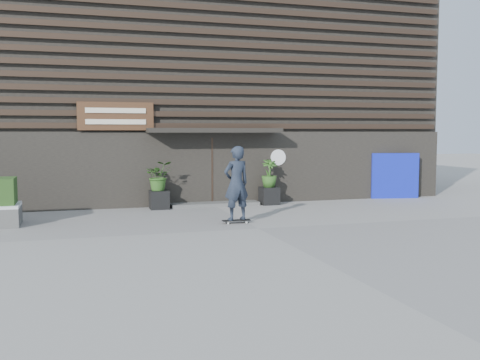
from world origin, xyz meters
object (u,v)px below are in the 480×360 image
object	(u,v)px
planter_pot_left	(159,200)
blue_tarp	(395,176)
skateboarder	(236,183)
planter_pot_right	(269,196)

from	to	relation	value
planter_pot_left	blue_tarp	world-z (taller)	blue_tarp
blue_tarp	skateboarder	xyz separation A→B (m)	(-7.35, -3.75, 0.25)
planter_pot_right	blue_tarp	distance (m)	5.18
planter_pot_left	planter_pot_right	world-z (taller)	same
planter_pot_left	blue_tarp	distance (m)	8.96
planter_pot_left	blue_tarp	size ratio (longest dim) A/B	0.33
planter_pot_left	planter_pot_right	size ratio (longest dim) A/B	1.00
planter_pot_right	blue_tarp	xyz separation A→B (m)	(5.14, 0.30, 0.55)
planter_pot_right	skateboarder	bearing A→B (deg)	-122.63
skateboarder	blue_tarp	bearing A→B (deg)	27.05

